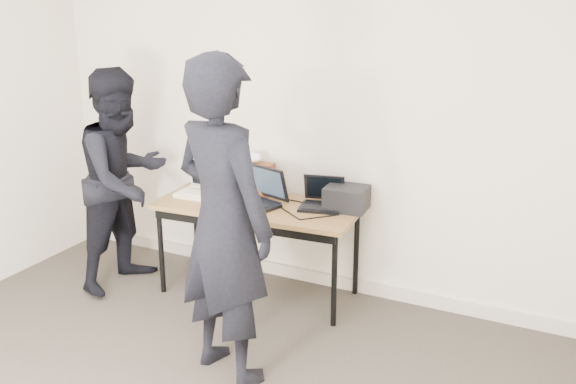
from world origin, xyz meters
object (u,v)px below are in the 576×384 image
Objects in this scene: laptop_right at (322,200)px; person_typist at (224,223)px; person_observer at (124,180)px; laptop_beige at (198,189)px; desk at (257,212)px; laptop_center at (258,197)px; equipment_box at (347,198)px; leather_satchel at (250,177)px.

person_typist is (-0.12, -1.16, 0.20)m from laptop_right.
laptop_beige is at bearing -54.25° from person_observer.
laptop_center is (0.01, 0.00, 0.12)m from desk.
desk is 1.06m from person_observer.
equipment_box reaches higher than desk.
laptop_beige is at bearing -170.88° from equipment_box.
laptop_center is 0.65m from equipment_box.
desk is at bearing -1.39° from laptop_beige.
laptop_right is at bearing 15.73° from desk.
person_typist reaches higher than person_observer.
laptop_beige is at bearing -32.46° from person_typist.
laptop_right is (0.44, 0.16, -0.01)m from laptop_center.
leather_satchel is 1.34m from person_typist.
laptop_right is (0.45, 0.16, 0.11)m from desk.
person_observer is at bearing -164.56° from equipment_box.
laptop_right is at bearing -66.82° from person_observer.
person_observer is at bearing -151.86° from laptop_beige.
desk is 4.31× the size of laptop_right.
laptop_right is 1.52m from person_observer.
person_typist is 1.14× the size of person_observer.
desk is at bearing -163.04° from equipment_box.
person_observer reaches higher than laptop_center.
laptop_beige is 0.62× the size of laptop_center.
person_observer is at bearing -11.54° from person_typist.
laptop_center is 0.23× the size of person_typist.
person_observer is at bearing -169.46° from desk.
laptop_beige is 0.77× the size of laptop_right.
desk is 5.58× the size of laptop_beige.
laptop_beige reaches higher than desk.
laptop_center is 1.20× the size of leather_satchel.
laptop_right is at bearing -78.49° from person_typist.
laptop_beige is 0.98m from laptop_right.
laptop_right is 0.18× the size of person_typist.
person_observer is (-0.49, -0.27, 0.08)m from laptop_beige.
laptop_center reaches higher than laptop_beige.
desk is 0.49m from laptop_right.
desk is 0.67m from equipment_box.
laptop_center reaches higher than desk.
person_observer is at bearing -147.98° from laptop_center.
desk is 0.35m from leather_satchel.
equipment_box is (1.15, 0.18, 0.04)m from laptop_beige.
person_typist is at bearing -103.85° from equipment_box.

